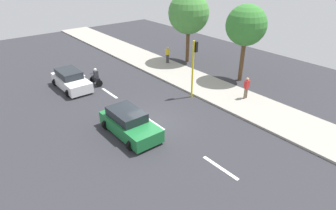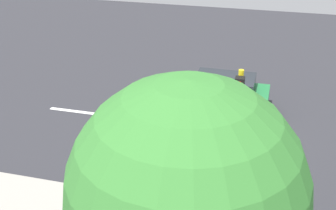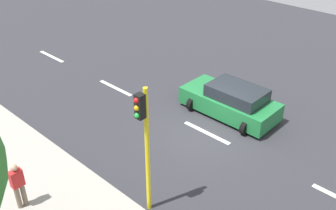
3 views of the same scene
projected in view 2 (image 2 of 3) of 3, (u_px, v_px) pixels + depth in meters
The scene contains 6 objects.
ground_plane at pixel (213, 130), 17.71m from camera, with size 40.00×60.00×0.10m, color #2D2D33.
lane_stripe_north at pixel (76, 111), 19.07m from camera, with size 0.20×2.40×0.01m, color white.
lane_stripe_mid at pixel (213, 129), 17.68m from camera, with size 0.20×2.40×0.01m, color white.
car_green at pixel (218, 93), 19.06m from camera, with size 2.35×4.45×1.52m.
traffic_light_corner at pixel (237, 125), 11.88m from camera, with size 0.49×0.24×4.50m.
street_tree_south at pixel (187, 194), 6.16m from camera, with size 3.39×3.39×6.57m.
Camera 2 is at (15.39, 2.21, 8.67)m, focal length 47.25 mm.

